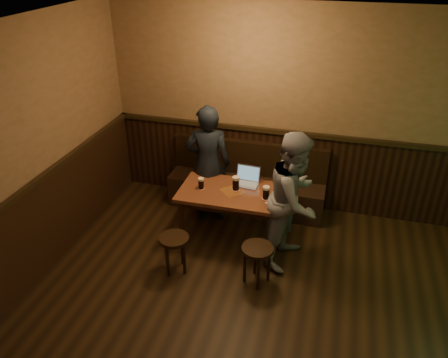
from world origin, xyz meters
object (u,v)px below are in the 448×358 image
Objects in this scene: pint_mid at (236,183)px; pub_table at (233,198)px; person_grey at (294,200)px; stool_left at (174,244)px; stool_right at (257,254)px; laptop at (247,179)px; bench at (246,187)px; pint_right at (266,193)px; person_suit at (208,164)px; pint_left at (201,183)px.

pub_table is at bearing -119.57° from pint_mid.
stool_left is at bearing 130.92° from person_grey.
pub_table reaches higher than stool_right.
laptop is (0.12, 0.24, 0.15)m from pub_table.
stool_left is at bearing -107.02° from bench.
stool_left is at bearing -122.36° from pub_table.
laptop reaches higher than stool_right.
stool_right is at bearing 3.33° from stool_left.
stool_right is 2.88× the size of pint_right.
pint_left is at bearing 83.99° from person_suit.
person_suit reaches higher than laptop.
person_grey is (0.75, -0.24, 0.03)m from pint_mid.
person_grey is (1.17, -0.15, 0.04)m from pint_left.
stool_right is 0.29× the size of person_suit.
person_grey is at bearing -14.58° from pub_table.
person_suit reaches higher than pint_mid.
pint_mid is at bearing 164.53° from pint_right.
laptop is at bearing 59.35° from stool_left.
person_suit is (-0.56, 0.16, 0.06)m from laptop.
pub_table is 4.10× the size of laptop.
stool_left is at bearing -116.30° from laptop.
pint_left is (-0.39, -0.04, 0.17)m from pub_table.
laptop is at bearing 28.90° from pint_left.
laptop reaches higher than pint_right.
person_suit is at bearing 79.91° from person_grey.
person_grey is at bearing 25.15° from stool_left.
pint_left is 0.89× the size of pint_right.
person_grey reaches higher than laptop.
bench is 6.81× the size of laptop.
pint_mid reaches higher than stool_right.
bench reaches higher than stool_right.
laptop is (-0.35, 0.97, 0.38)m from stool_right.
laptop is at bearing 62.45° from pub_table.
pint_mid reaches higher than pub_table.
pint_right is at bearing -15.47° from pint_mid.
pint_right is at bearing -40.88° from laptop.
bench is 1.66m from stool_left.
person_suit is (-0.87, 0.46, 0.03)m from pint_right.
pub_table is 0.81× the size of person_suit.
bench is at bearing 107.14° from stool_right.
pint_right is at bearing -63.77° from bench.
pint_right reaches higher than pint_left.
pint_mid is 0.79m from person_grey.
person_grey reaches higher than stool_left.
pint_left is at bearing -115.04° from bench.
pub_table is at bearing 171.50° from pint_right.
pint_left is 0.09× the size of person_suit.
stool_left is at bearing -121.62° from pint_mid.
bench reaches higher than pint_mid.
pub_table is (0.00, -0.80, 0.30)m from bench.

